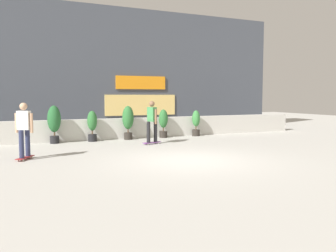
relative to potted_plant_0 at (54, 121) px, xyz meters
name	(u,v)px	position (x,y,z in m)	size (l,w,h in m)	color
ground_plane	(189,160)	(3.14, -5.55, -0.88)	(48.00, 48.00, 0.00)	#B2AFA8
planter_wall	(126,128)	(3.14, 0.45, -0.43)	(18.00, 0.40, 0.90)	beige
building_backdrop	(103,71)	(3.14, 4.45, 2.37)	(20.00, 2.08, 6.50)	#424751
potted_plant_0	(54,121)	(0.00, 0.00, 0.00)	(0.52, 0.52, 1.51)	black
potted_plant_1	(92,125)	(1.52, 0.00, -0.18)	(0.40, 0.40, 1.28)	black
potted_plant_2	(128,120)	(3.08, 0.00, -0.04)	(0.49, 0.49, 1.46)	#2D2823
potted_plant_3	(163,122)	(4.75, 0.00, -0.17)	(0.41, 0.41, 1.29)	#2D2823
potted_plant_4	(196,122)	(6.43, 0.00, -0.24)	(0.37, 0.37, 1.21)	#2D2823
skater_foreground	(152,120)	(3.46, -1.81, 0.06)	(0.82, 0.54, 1.70)	#72338C
skater_far_right	(24,128)	(-1.27, -3.43, 0.06)	(0.58, 0.79, 1.70)	maroon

